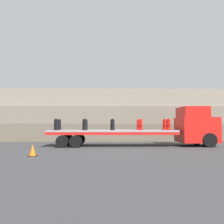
# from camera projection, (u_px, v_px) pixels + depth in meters

# --- Properties ---
(ground_plane) EXTENTS (120.00, 120.00, 0.00)m
(ground_plane) POSITION_uv_depth(u_px,v_px,m) (112.00, 146.00, 16.46)
(ground_plane) COLOR #38383A
(rock_cliff) EXTENTS (60.00, 3.30, 5.26)m
(rock_cliff) POSITION_uv_depth(u_px,v_px,m) (111.00, 115.00, 23.02)
(rock_cliff) COLOR #665B4C
(rock_cliff) RESTS_ON ground_plane
(truck_cab) EXTENTS (2.70, 2.57, 2.96)m
(truck_cab) POSITION_uv_depth(u_px,v_px,m) (197.00, 126.00, 16.72)
(truck_cab) COLOR red
(truck_cab) RESTS_ON ground_plane
(flatbed_trailer) EXTENTS (9.48, 2.53, 1.22)m
(flatbed_trailer) POSITION_uv_depth(u_px,v_px,m) (104.00, 133.00, 16.51)
(flatbed_trailer) COLOR gray
(flatbed_trailer) RESTS_ON ground_plane
(fire_hydrant_black_near_0) EXTENTS (0.36, 0.52, 0.85)m
(fire_hydrant_black_near_0) POSITION_uv_depth(u_px,v_px,m) (56.00, 124.00, 15.93)
(fire_hydrant_black_near_0) COLOR black
(fire_hydrant_black_near_0) RESTS_ON flatbed_trailer
(fire_hydrant_black_far_0) EXTENTS (0.36, 0.52, 0.85)m
(fire_hydrant_black_far_0) POSITION_uv_depth(u_px,v_px,m) (59.00, 125.00, 16.99)
(fire_hydrant_black_far_0) COLOR black
(fire_hydrant_black_far_0) RESTS_ON flatbed_trailer
(fire_hydrant_black_near_1) EXTENTS (0.36, 0.52, 0.85)m
(fire_hydrant_black_near_1) POSITION_uv_depth(u_px,v_px,m) (84.00, 124.00, 15.98)
(fire_hydrant_black_near_1) COLOR black
(fire_hydrant_black_near_1) RESTS_ON flatbed_trailer
(fire_hydrant_black_far_1) EXTENTS (0.36, 0.52, 0.85)m
(fire_hydrant_black_far_1) POSITION_uv_depth(u_px,v_px,m) (86.00, 125.00, 17.05)
(fire_hydrant_black_far_1) COLOR black
(fire_hydrant_black_far_1) RESTS_ON flatbed_trailer
(fire_hydrant_black_near_2) EXTENTS (0.36, 0.52, 0.85)m
(fire_hydrant_black_near_2) POSITION_uv_depth(u_px,v_px,m) (113.00, 124.00, 16.03)
(fire_hydrant_black_near_2) COLOR black
(fire_hydrant_black_near_2) RESTS_ON flatbed_trailer
(fire_hydrant_black_far_2) EXTENTS (0.36, 0.52, 0.85)m
(fire_hydrant_black_far_2) POSITION_uv_depth(u_px,v_px,m) (112.00, 125.00, 17.10)
(fire_hydrant_black_far_2) COLOR black
(fire_hydrant_black_far_2) RESTS_ON flatbed_trailer
(fire_hydrant_red_near_3) EXTENTS (0.36, 0.52, 0.85)m
(fire_hydrant_red_near_3) POSITION_uv_depth(u_px,v_px,m) (141.00, 124.00, 16.08)
(fire_hydrant_red_near_3) COLOR red
(fire_hydrant_red_near_3) RESTS_ON flatbed_trailer
(fire_hydrant_red_far_3) EXTENTS (0.36, 0.52, 0.85)m
(fire_hydrant_red_far_3) POSITION_uv_depth(u_px,v_px,m) (138.00, 125.00, 17.15)
(fire_hydrant_red_far_3) COLOR red
(fire_hydrant_red_far_3) RESTS_ON flatbed_trailer
(fire_hydrant_red_near_4) EXTENTS (0.36, 0.52, 0.85)m
(fire_hydrant_red_near_4) POSITION_uv_depth(u_px,v_px,m) (168.00, 124.00, 16.14)
(fire_hydrant_red_near_4) COLOR red
(fire_hydrant_red_near_4) RESTS_ON flatbed_trailer
(fire_hydrant_red_far_4) EXTENTS (0.36, 0.52, 0.85)m
(fire_hydrant_red_far_4) POSITION_uv_depth(u_px,v_px,m) (165.00, 125.00, 17.20)
(fire_hydrant_red_far_4) COLOR red
(fire_hydrant_red_far_4) RESTS_ON flatbed_trailer
(cargo_strap_rear) EXTENTS (0.05, 2.62, 0.01)m
(cargo_strap_rear) POSITION_uv_depth(u_px,v_px,m) (112.00, 119.00, 16.59)
(cargo_strap_rear) COLOR yellow
(cargo_strap_rear) RESTS_ON fire_hydrant_black_near_2
(cargo_strap_middle) EXTENTS (0.05, 2.62, 0.01)m
(cargo_strap_middle) POSITION_uv_depth(u_px,v_px,m) (166.00, 119.00, 16.70)
(cargo_strap_middle) COLOR yellow
(cargo_strap_middle) RESTS_ON fire_hydrant_red_near_4
(traffic_cone) EXTENTS (0.44, 0.44, 0.58)m
(traffic_cone) POSITION_uv_depth(u_px,v_px,m) (33.00, 150.00, 11.07)
(traffic_cone) COLOR black
(traffic_cone) RESTS_ON ground_plane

